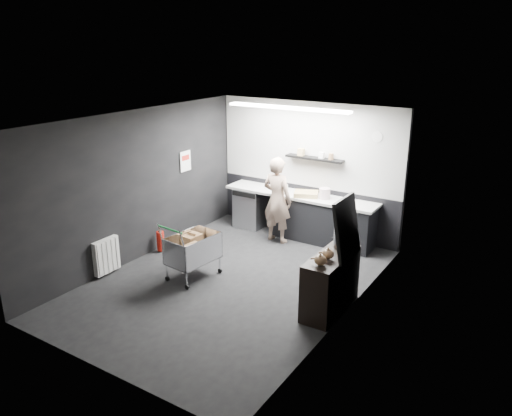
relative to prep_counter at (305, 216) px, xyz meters
The scene contains 22 objects.
floor 2.47m from the prep_counter, 93.20° to the right, with size 5.50×5.50×0.00m, color black.
ceiling 3.30m from the prep_counter, 93.20° to the right, with size 5.50×5.50×0.00m, color white.
wall_back 0.96m from the prep_counter, 112.30° to the left, with size 5.50×5.50×0.00m, color black.
wall_front 5.25m from the prep_counter, 91.50° to the right, with size 5.50×5.50×0.00m, color black.
wall_left 3.35m from the prep_counter, 131.43° to the right, with size 5.50×5.50×0.00m, color black.
wall_right 3.18m from the prep_counter, 52.38° to the right, with size 5.50×5.50×0.00m, color black.
kitchen_wall_panel 1.43m from the prep_counter, 113.58° to the left, with size 3.95×0.02×1.70m, color #B1B1AD.
dado_panel 0.34m from the prep_counter, 113.58° to the left, with size 3.95×0.02×1.00m, color black.
floating_shelf 1.18m from the prep_counter, 72.13° to the left, with size 1.20×0.22×0.04m, color black.
wall_clock 2.13m from the prep_counter, 13.36° to the left, with size 0.20×0.20×0.03m, color silver.
poster 2.63m from the prep_counter, 152.11° to the right, with size 0.02×0.30×0.40m, color white.
poster_red_band 2.66m from the prep_counter, 152.05° to the right, with size 0.01×0.22×0.10m, color red.
radiator 3.92m from the prep_counter, 122.01° to the right, with size 0.10×0.50×0.60m, color silver.
ceiling_strip 2.29m from the prep_counter, 103.37° to the right, with size 2.40×0.20×0.04m, color white.
prep_counter is the anchor object (origin of this frame).
person 0.72m from the prep_counter, 131.13° to the right, with size 0.63×0.41×1.72m, color beige.
shopping_cart 2.71m from the prep_counter, 106.62° to the right, with size 0.65×0.99×1.03m.
sideboard 2.85m from the prep_counter, 54.96° to the right, with size 0.50×1.17×1.76m.
fire_extinguisher 2.89m from the prep_counter, 133.49° to the right, with size 0.14×0.14×0.47m.
cardboard_box 0.49m from the prep_counter, 57.26° to the right, with size 0.46×0.35×0.09m, color tan.
pink_tub 0.68m from the prep_counter, ahead, with size 0.21×0.21×0.21m, color beige.
white_container 0.73m from the prep_counter, behind, with size 0.19×0.14×0.17m, color silver.
Camera 1 is at (4.36, -6.09, 3.83)m, focal length 35.00 mm.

